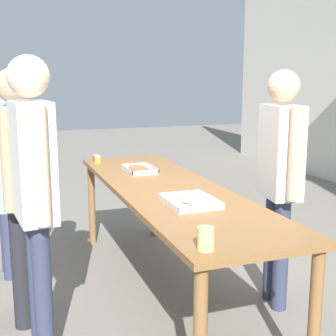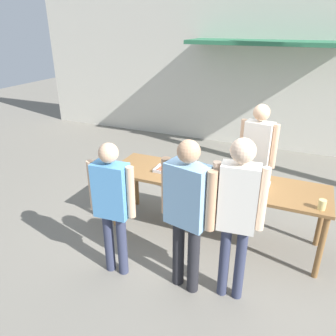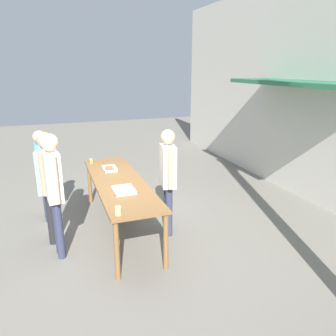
{
  "view_description": "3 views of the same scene",
  "coord_description": "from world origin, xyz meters",
  "px_view_note": "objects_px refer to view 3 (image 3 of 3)",
  "views": [
    {
      "loc": [
        3.27,
        -1.19,
        1.71
      ],
      "look_at": [
        0.0,
        0.0,
        1.03
      ],
      "focal_mm": 50.0,
      "sensor_mm": 36.0,
      "label": 1
    },
    {
      "loc": [
        0.98,
        -3.82,
        2.78
      ],
      "look_at": [
        -0.66,
        -0.03,
        0.93
      ],
      "focal_mm": 35.0,
      "sensor_mm": 36.0,
      "label": 2
    },
    {
      "loc": [
        5.09,
        -0.98,
        2.68
      ],
      "look_at": [
        0.41,
        0.72,
        1.15
      ],
      "focal_mm": 35.0,
      "sensor_mm": 36.0,
      "label": 3
    }
  ],
  "objects_px": {
    "person_server_behind_table": "(168,173)",
    "person_customer_holding_hotdog": "(43,168)",
    "person_customer_with_cup": "(54,184)",
    "condiment_jar_ketchup": "(91,161)",
    "beer_cup": "(118,211)",
    "person_customer_waiting_in_line": "(49,178)",
    "food_tray_buns": "(124,190)",
    "condiment_jar_mustard": "(91,160)",
    "food_tray_sausages": "(110,169)"
  },
  "relations": [
    {
      "from": "food_tray_sausages",
      "to": "person_customer_with_cup",
      "type": "height_order",
      "value": "person_customer_with_cup"
    },
    {
      "from": "condiment_jar_ketchup",
      "to": "person_customer_with_cup",
      "type": "relative_size",
      "value": 0.03
    },
    {
      "from": "food_tray_sausages",
      "to": "person_server_behind_table",
      "type": "bearing_deg",
      "value": 34.94
    },
    {
      "from": "person_server_behind_table",
      "to": "person_customer_waiting_in_line",
      "type": "height_order",
      "value": "person_customer_waiting_in_line"
    },
    {
      "from": "condiment_jar_ketchup",
      "to": "food_tray_sausages",
      "type": "bearing_deg",
      "value": 24.77
    },
    {
      "from": "person_customer_holding_hotdog",
      "to": "person_customer_with_cup",
      "type": "bearing_deg",
      "value": -176.74
    },
    {
      "from": "condiment_jar_mustard",
      "to": "person_customer_waiting_in_line",
      "type": "distance_m",
      "value": 1.55
    },
    {
      "from": "food_tray_sausages",
      "to": "person_server_behind_table",
      "type": "relative_size",
      "value": 0.21
    },
    {
      "from": "person_customer_holding_hotdog",
      "to": "person_customer_waiting_in_line",
      "type": "xyz_separation_m",
      "value": [
        0.85,
        0.09,
        0.07
      ]
    },
    {
      "from": "food_tray_sausages",
      "to": "condiment_jar_mustard",
      "type": "bearing_deg",
      "value": -158.43
    },
    {
      "from": "food_tray_sausages",
      "to": "condiment_jar_mustard",
      "type": "distance_m",
      "value": 0.71
    },
    {
      "from": "food_tray_sausages",
      "to": "condiment_jar_mustard",
      "type": "xyz_separation_m",
      "value": [
        -0.66,
        -0.26,
        0.02
      ]
    },
    {
      "from": "condiment_jar_mustard",
      "to": "person_server_behind_table",
      "type": "distance_m",
      "value": 2.0
    },
    {
      "from": "person_customer_waiting_in_line",
      "to": "food_tray_buns",
      "type": "bearing_deg",
      "value": -102.51
    },
    {
      "from": "person_customer_waiting_in_line",
      "to": "person_customer_with_cup",
      "type": "bearing_deg",
      "value": -159.46
    },
    {
      "from": "person_server_behind_table",
      "to": "beer_cup",
      "type": "bearing_deg",
      "value": -38.61
    },
    {
      "from": "condiment_jar_ketchup",
      "to": "person_server_behind_table",
      "type": "height_order",
      "value": "person_server_behind_table"
    },
    {
      "from": "person_server_behind_table",
      "to": "person_customer_holding_hotdog",
      "type": "height_order",
      "value": "person_server_behind_table"
    },
    {
      "from": "food_tray_buns",
      "to": "person_customer_with_cup",
      "type": "height_order",
      "value": "person_customer_with_cup"
    },
    {
      "from": "person_customer_waiting_in_line",
      "to": "condiment_jar_mustard",
      "type": "bearing_deg",
      "value": -18.36
    },
    {
      "from": "condiment_jar_ketchup",
      "to": "person_customer_holding_hotdog",
      "type": "distance_m",
      "value": 0.97
    },
    {
      "from": "food_tray_sausages",
      "to": "person_customer_waiting_in_line",
      "type": "relative_size",
      "value": 0.21
    },
    {
      "from": "food_tray_buns",
      "to": "beer_cup",
      "type": "height_order",
      "value": "beer_cup"
    },
    {
      "from": "food_tray_buns",
      "to": "condiment_jar_mustard",
      "type": "height_order",
      "value": "condiment_jar_mustard"
    },
    {
      "from": "beer_cup",
      "to": "condiment_jar_mustard",
      "type": "bearing_deg",
      "value": -179.76
    },
    {
      "from": "condiment_jar_ketchup",
      "to": "person_customer_with_cup",
      "type": "distance_m",
      "value": 1.89
    },
    {
      "from": "person_customer_holding_hotdog",
      "to": "person_customer_with_cup",
      "type": "distance_m",
      "value": 1.36
    },
    {
      "from": "condiment_jar_ketchup",
      "to": "person_customer_holding_hotdog",
      "type": "relative_size",
      "value": 0.04
    },
    {
      "from": "food_tray_buns",
      "to": "beer_cup",
      "type": "relative_size",
      "value": 3.41
    },
    {
      "from": "condiment_jar_ketchup",
      "to": "person_customer_with_cup",
      "type": "height_order",
      "value": "person_customer_with_cup"
    },
    {
      "from": "condiment_jar_mustard",
      "to": "person_customer_waiting_in_line",
      "type": "bearing_deg",
      "value": -31.02
    },
    {
      "from": "beer_cup",
      "to": "person_customer_holding_hotdog",
      "type": "relative_size",
      "value": 0.07
    },
    {
      "from": "food_tray_sausages",
      "to": "person_customer_holding_hotdog",
      "type": "relative_size",
      "value": 0.22
    },
    {
      "from": "beer_cup",
      "to": "person_customer_waiting_in_line",
      "type": "height_order",
      "value": "person_customer_waiting_in_line"
    },
    {
      "from": "food_tray_sausages",
      "to": "person_customer_waiting_in_line",
      "type": "xyz_separation_m",
      "value": [
        0.67,
        -1.05,
        0.16
      ]
    },
    {
      "from": "person_server_behind_table",
      "to": "person_customer_with_cup",
      "type": "bearing_deg",
      "value": -77.16
    },
    {
      "from": "condiment_jar_ketchup",
      "to": "person_customer_holding_hotdog",
      "type": "bearing_deg",
      "value": -66.44
    },
    {
      "from": "condiment_jar_ketchup",
      "to": "person_server_behind_table",
      "type": "relative_size",
      "value": 0.04
    },
    {
      "from": "food_tray_buns",
      "to": "person_customer_waiting_in_line",
      "type": "bearing_deg",
      "value": -115.17
    },
    {
      "from": "person_customer_with_cup",
      "to": "person_customer_holding_hotdog",
      "type": "bearing_deg",
      "value": 0.72
    },
    {
      "from": "person_server_behind_table",
      "to": "person_customer_waiting_in_line",
      "type": "bearing_deg",
      "value": -92.9
    },
    {
      "from": "condiment_jar_ketchup",
      "to": "beer_cup",
      "type": "xyz_separation_m",
      "value": [
        2.52,
        0.01,
        0.03
      ]
    },
    {
      "from": "food_tray_buns",
      "to": "person_customer_with_cup",
      "type": "distance_m",
      "value": 1.01
    },
    {
      "from": "condiment_jar_ketchup",
      "to": "beer_cup",
      "type": "distance_m",
      "value": 2.52
    },
    {
      "from": "food_tray_buns",
      "to": "beer_cup",
      "type": "xyz_separation_m",
      "value": [
        0.79,
        -0.25,
        0.04
      ]
    },
    {
      "from": "condiment_jar_ketchup",
      "to": "beer_cup",
      "type": "bearing_deg",
      "value": 0.29
    },
    {
      "from": "condiment_jar_mustard",
      "to": "person_customer_with_cup",
      "type": "xyz_separation_m",
      "value": [
        1.82,
        -0.73,
        0.21
      ]
    },
    {
      "from": "beer_cup",
      "to": "person_server_behind_table",
      "type": "xyz_separation_m",
      "value": [
        -0.89,
        1.0,
        0.13
      ]
    },
    {
      "from": "condiment_jar_mustard",
      "to": "person_customer_waiting_in_line",
      "type": "relative_size",
      "value": 0.04
    },
    {
      "from": "food_tray_sausages",
      "to": "person_customer_waiting_in_line",
      "type": "distance_m",
      "value": 1.26
    }
  ]
}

